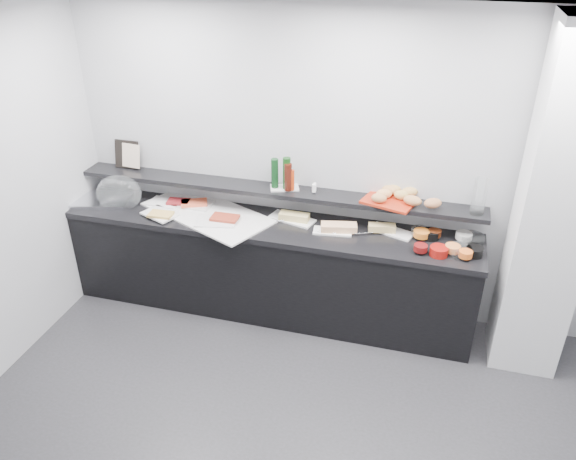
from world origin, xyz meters
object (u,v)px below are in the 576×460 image
(bread_tray, at_px, (389,201))
(cloche_base, at_px, (102,200))
(sandwich_plate_mid, at_px, (333,231))
(carafe, at_px, (479,197))
(framed_print, at_px, (127,154))
(condiment_tray, at_px, (285,188))

(bread_tray, bearing_deg, cloche_base, -159.69)
(sandwich_plate_mid, bearing_deg, cloche_base, 173.60)
(sandwich_plate_mid, bearing_deg, carafe, 1.19)
(sandwich_plate_mid, relative_size, framed_print, 1.23)
(condiment_tray, distance_m, bread_tray, 0.90)
(cloche_base, height_order, carafe, carafe)
(sandwich_plate_mid, height_order, condiment_tray, condiment_tray)
(bread_tray, height_order, carafe, carafe)
(sandwich_plate_mid, xyz_separation_m, condiment_tray, (-0.48, 0.21, 0.25))
(bread_tray, distance_m, carafe, 0.71)
(sandwich_plate_mid, height_order, carafe, carafe)
(sandwich_plate_mid, bearing_deg, condiment_tray, 149.10)
(cloche_base, relative_size, carafe, 1.71)
(framed_print, distance_m, condiment_tray, 1.55)
(cloche_base, distance_m, condiment_tray, 1.72)
(sandwich_plate_mid, bearing_deg, bread_tray, 15.56)
(framed_print, relative_size, condiment_tray, 1.07)
(cloche_base, distance_m, bread_tray, 2.61)
(cloche_base, height_order, framed_print, framed_print)
(framed_print, relative_size, bread_tray, 0.64)
(condiment_tray, bearing_deg, cloche_base, 167.75)
(sandwich_plate_mid, relative_size, bread_tray, 0.78)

